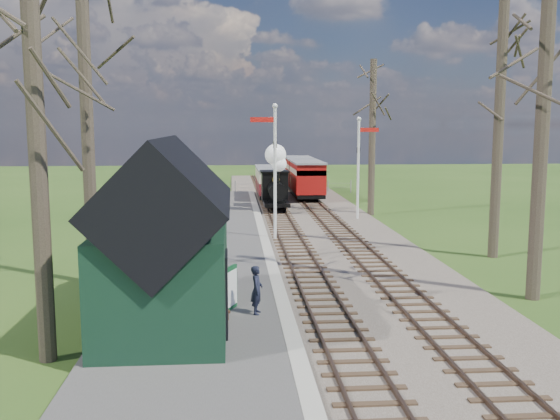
{
  "coord_description": "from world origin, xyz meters",
  "views": [
    {
      "loc": [
        -2.6,
        -11.85,
        5.28
      ],
      "look_at": [
        -0.56,
        14.91,
        1.6
      ],
      "focal_mm": 40.0,
      "sensor_mm": 36.0,
      "label": 1
    }
  ],
  "objects_px": {
    "red_carriage_a": "(307,179)",
    "locomotive": "(276,182)",
    "semaphore_far": "(360,160)",
    "red_carriage_b": "(299,173)",
    "sign_board": "(230,288)",
    "bench": "(209,300)",
    "semaphore_near": "(273,162)",
    "person": "(257,290)",
    "coach": "(270,181)",
    "station_shed": "(167,243)"
  },
  "relations": [
    {
      "from": "station_shed",
      "to": "bench",
      "type": "bearing_deg",
      "value": 25.69
    },
    {
      "from": "coach",
      "to": "bench",
      "type": "xyz_separation_m",
      "value": [
        -3.26,
        -27.19,
        -0.76
      ]
    },
    {
      "from": "semaphore_near",
      "to": "sign_board",
      "type": "distance_m",
      "value": 11.58
    },
    {
      "from": "coach",
      "to": "red_carriage_b",
      "type": "relative_size",
      "value": 1.22
    },
    {
      "from": "red_carriage_b",
      "to": "sign_board",
      "type": "bearing_deg",
      "value": -99.44
    },
    {
      "from": "red_carriage_a",
      "to": "locomotive",
      "type": "bearing_deg",
      "value": -114.57
    },
    {
      "from": "person",
      "to": "sign_board",
      "type": "bearing_deg",
      "value": 68.96
    },
    {
      "from": "locomotive",
      "to": "red_carriage_a",
      "type": "bearing_deg",
      "value": 65.43
    },
    {
      "from": "semaphore_near",
      "to": "semaphore_far",
      "type": "relative_size",
      "value": 1.09
    },
    {
      "from": "station_shed",
      "to": "coach",
      "type": "xyz_separation_m",
      "value": [
        4.3,
        27.69,
        -0.9
      ]
    },
    {
      "from": "station_shed",
      "to": "red_carriage_b",
      "type": "height_order",
      "value": "station_shed"
    },
    {
      "from": "red_carriage_b",
      "to": "locomotive",
      "type": "bearing_deg",
      "value": -103.11
    },
    {
      "from": "locomotive",
      "to": "bench",
      "type": "height_order",
      "value": "locomotive"
    },
    {
      "from": "station_shed",
      "to": "red_carriage_b",
      "type": "relative_size",
      "value": 1.21
    },
    {
      "from": "red_carriage_a",
      "to": "semaphore_near",
      "type": "bearing_deg",
      "value": -102.38
    },
    {
      "from": "semaphore_far",
      "to": "red_carriage_a",
      "type": "height_order",
      "value": "semaphore_far"
    },
    {
      "from": "red_carriage_a",
      "to": "sign_board",
      "type": "xyz_separation_m",
      "value": [
        -5.31,
        -26.41,
        -0.72
      ]
    },
    {
      "from": "semaphore_far",
      "to": "semaphore_near",
      "type": "bearing_deg",
      "value": -130.6
    },
    {
      "from": "coach",
      "to": "red_carriage_a",
      "type": "bearing_deg",
      "value": -7.52
    },
    {
      "from": "semaphore_near",
      "to": "bench",
      "type": "xyz_separation_m",
      "value": [
        -2.49,
        -11.5,
        -3.02
      ]
    },
    {
      "from": "station_shed",
      "to": "person",
      "type": "xyz_separation_m",
      "value": [
        2.31,
        0.52,
        -1.41
      ]
    },
    {
      "from": "semaphore_far",
      "to": "locomotive",
      "type": "relative_size",
      "value": 1.44
    },
    {
      "from": "coach",
      "to": "bench",
      "type": "height_order",
      "value": "coach"
    },
    {
      "from": "red_carriage_b",
      "to": "bench",
      "type": "relative_size",
      "value": 3.32
    },
    {
      "from": "red_carriage_a",
      "to": "bench",
      "type": "distance_m",
      "value": 27.49
    },
    {
      "from": "coach",
      "to": "red_carriage_b",
      "type": "distance_m",
      "value": 5.78
    },
    {
      "from": "station_shed",
      "to": "person",
      "type": "relative_size",
      "value": 4.76
    },
    {
      "from": "red_carriage_b",
      "to": "station_shed",
      "type": "bearing_deg",
      "value": -101.86
    },
    {
      "from": "bench",
      "to": "locomotive",
      "type": "bearing_deg",
      "value": 81.27
    },
    {
      "from": "sign_board",
      "to": "bench",
      "type": "distance_m",
      "value": 0.73
    },
    {
      "from": "red_carriage_a",
      "to": "person",
      "type": "bearing_deg",
      "value": -99.7
    },
    {
      "from": "semaphore_far",
      "to": "red_carriage_b",
      "type": "distance_m",
      "value": 15.06
    },
    {
      "from": "coach",
      "to": "red_carriage_a",
      "type": "xyz_separation_m",
      "value": [
        2.6,
        -0.34,
        0.16
      ]
    },
    {
      "from": "semaphore_far",
      "to": "coach",
      "type": "height_order",
      "value": "semaphore_far"
    },
    {
      "from": "semaphore_near",
      "to": "semaphore_far",
      "type": "height_order",
      "value": "semaphore_near"
    },
    {
      "from": "semaphore_near",
      "to": "sign_board",
      "type": "relative_size",
      "value": 5.15
    },
    {
      "from": "semaphore_near",
      "to": "coach",
      "type": "relative_size",
      "value": 0.98
    },
    {
      "from": "semaphore_far",
      "to": "locomotive",
      "type": "height_order",
      "value": "semaphore_far"
    },
    {
      "from": "semaphore_far",
      "to": "person",
      "type": "height_order",
      "value": "semaphore_far"
    },
    {
      "from": "red_carriage_a",
      "to": "station_shed",
      "type": "bearing_deg",
      "value": -104.15
    },
    {
      "from": "red_carriage_b",
      "to": "red_carriage_a",
      "type": "bearing_deg",
      "value": -90.0
    },
    {
      "from": "station_shed",
      "to": "coach",
      "type": "bearing_deg",
      "value": 81.18
    },
    {
      "from": "sign_board",
      "to": "bench",
      "type": "relative_size",
      "value": 0.77
    },
    {
      "from": "semaphore_near",
      "to": "coach",
      "type": "bearing_deg",
      "value": 87.19
    },
    {
      "from": "locomotive",
      "to": "sign_board",
      "type": "bearing_deg",
      "value": -97.41
    },
    {
      "from": "bench",
      "to": "red_carriage_a",
      "type": "bearing_deg",
      "value": 77.69
    },
    {
      "from": "station_shed",
      "to": "semaphore_near",
      "type": "relative_size",
      "value": 1.01
    },
    {
      "from": "locomotive",
      "to": "red_carriage_b",
      "type": "distance_m",
      "value": 11.52
    },
    {
      "from": "semaphore_near",
      "to": "sign_board",
      "type": "height_order",
      "value": "semaphore_near"
    },
    {
      "from": "semaphore_near",
      "to": "bench",
      "type": "bearing_deg",
      "value": -102.21
    }
  ]
}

